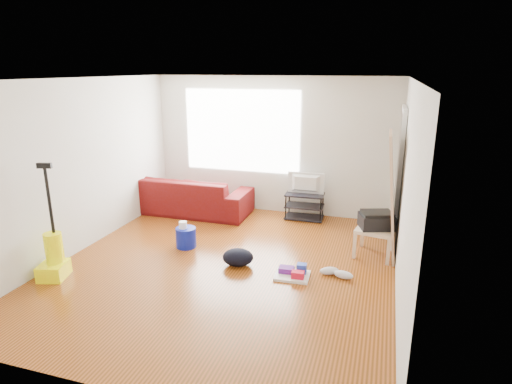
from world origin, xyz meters
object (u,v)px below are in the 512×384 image
(tv_stand, at_px, (304,206))
(cleaning_tray, at_px, (293,273))
(backpack, at_px, (238,265))
(bucket, at_px, (186,247))
(sofa, at_px, (189,212))
(side_table, at_px, (376,232))
(vacuum, at_px, (54,257))

(tv_stand, height_order, cleaning_tray, tv_stand)
(cleaning_tray, xyz_separation_m, backpack, (-0.81, 0.11, -0.05))
(tv_stand, height_order, bucket, tv_stand)
(sofa, xyz_separation_m, cleaning_tray, (2.46, -1.98, 0.05))
(side_table, distance_m, cleaning_tray, 1.44)
(side_table, xyz_separation_m, cleaning_tray, (-0.98, -1.01, -0.31))
(side_table, bearing_deg, backpack, -153.25)
(side_table, xyz_separation_m, backpack, (-1.79, -0.90, -0.36))
(tv_stand, relative_size, cleaning_tray, 1.50)
(backpack, bearing_deg, bucket, 146.96)
(tv_stand, distance_m, backpack, 2.22)
(side_table, relative_size, bucket, 1.96)
(cleaning_tray, bearing_deg, vacuum, -162.84)
(side_table, distance_m, bucket, 2.83)
(sofa, bearing_deg, cleaning_tray, 141.16)
(sofa, xyz_separation_m, bucket, (0.69, -1.51, 0.00))
(side_table, xyz_separation_m, vacuum, (-3.95, -1.92, -0.08))
(backpack, bearing_deg, vacuum, -167.10)
(sofa, distance_m, backpack, 2.50)
(backpack, bearing_deg, tv_stand, 64.17)
(sofa, xyz_separation_m, backpack, (1.65, -1.87, 0.00))
(bucket, xyz_separation_m, cleaning_tray, (1.77, -0.47, 0.05))
(tv_stand, bearing_deg, vacuum, -132.06)
(sofa, xyz_separation_m, vacuum, (-0.51, -2.90, 0.28))
(tv_stand, height_order, vacuum, vacuum)
(cleaning_tray, bearing_deg, sofa, 141.16)
(sofa, distance_m, cleaning_tray, 3.16)
(cleaning_tray, bearing_deg, tv_stand, 97.47)
(tv_stand, relative_size, bucket, 2.27)
(cleaning_tray, distance_m, vacuum, 3.12)
(sofa, relative_size, vacuum, 1.55)
(tv_stand, height_order, side_table, tv_stand)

